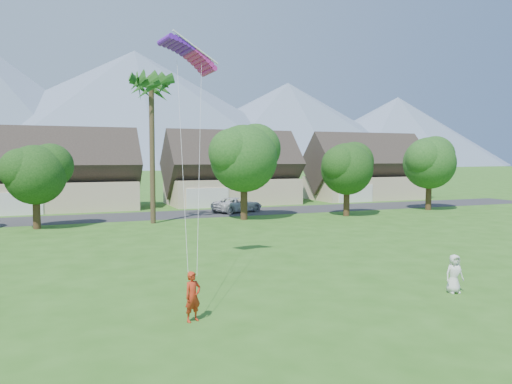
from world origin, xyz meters
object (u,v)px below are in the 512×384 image
watcher (454,274)px  parked_car (238,205)px  parafoil_kite (189,52)px  kite_flyer (193,297)px

watcher → parked_car: watcher is taller
watcher → parafoil_kite: (-9.08, 7.78, 9.77)m
kite_flyer → parafoil_kite: 12.28m
kite_flyer → watcher: bearing=-24.4°
kite_flyer → watcher: kite_flyer is taller
kite_flyer → parked_car: (12.75, 31.35, -0.11)m
parked_car → watcher: bearing=156.0°
kite_flyer → parafoil_kite: bearing=54.4°
kite_flyer → parked_car: bearing=46.1°
parafoil_kite → watcher: bearing=-57.8°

